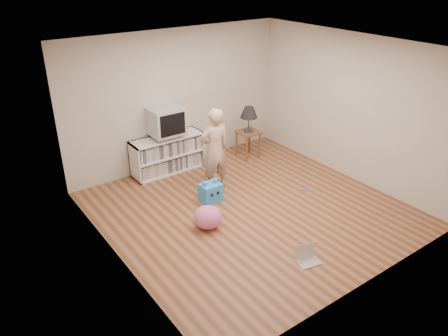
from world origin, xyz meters
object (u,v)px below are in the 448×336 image
object	(u,v)px
dvd_deck	(167,135)
plush_pink	(208,217)
crt_tv	(166,121)
table_lamp	(249,113)
laptop	(307,257)
person	(214,149)
side_table	(248,138)
media_unit	(167,154)
plush_blue	(210,192)

from	to	relation	value
dvd_deck	plush_pink	distance (m)	2.18
dvd_deck	crt_tv	bearing A→B (deg)	-90.00
table_lamp	laptop	xyz separation A→B (m)	(-1.48, -3.14, -0.88)
table_lamp	person	bearing A→B (deg)	-151.87
crt_tv	plush_pink	distance (m)	2.27
side_table	dvd_deck	bearing A→B (deg)	167.40
table_lamp	person	size ratio (longest dim) A/B	0.35
media_unit	side_table	bearing A→B (deg)	-13.11
side_table	person	bearing A→B (deg)	-151.87
person	table_lamp	bearing A→B (deg)	-144.99
person	laptop	xyz separation A→B (m)	(-0.17, -2.44, -0.68)
media_unit	side_table	distance (m)	1.70
side_table	table_lamp	size ratio (longest dim) A/B	1.07
dvd_deck	laptop	xyz separation A→B (m)	(0.18, -3.51, -0.68)
side_table	table_lamp	distance (m)	0.53
crt_tv	side_table	world-z (taller)	crt_tv
dvd_deck	table_lamp	bearing A→B (deg)	-12.60
side_table	plush_pink	bearing A→B (deg)	-141.56
dvd_deck	table_lamp	world-z (taller)	table_lamp
side_table	person	world-z (taller)	person
side_table	laptop	world-z (taller)	side_table
crt_tv	laptop	bearing A→B (deg)	-87.14
laptop	plush_pink	size ratio (longest dim) A/B	0.86
person	plush_pink	world-z (taller)	person
side_table	person	distance (m)	1.53
dvd_deck	laptop	world-z (taller)	dvd_deck
crt_tv	plush_blue	size ratio (longest dim) A/B	1.54
crt_tv	person	bearing A→B (deg)	-72.30
table_lamp	plush_pink	world-z (taller)	table_lamp
media_unit	table_lamp	bearing A→B (deg)	-13.11
dvd_deck	crt_tv	distance (m)	0.29
table_lamp	person	xyz separation A→B (m)	(-1.31, -0.70, -0.20)
plush_blue	plush_pink	world-z (taller)	plush_blue
person	laptop	world-z (taller)	person
side_table	plush_pink	xyz separation A→B (m)	(-2.12, -1.69, -0.24)
crt_tv	table_lamp	xyz separation A→B (m)	(1.66, -0.37, -0.08)
crt_tv	laptop	xyz separation A→B (m)	(0.18, -3.51, -0.96)
media_unit	dvd_deck	xyz separation A→B (m)	(0.00, -0.02, 0.39)
laptop	side_table	bearing A→B (deg)	76.45
dvd_deck	table_lamp	xyz separation A→B (m)	(1.66, -0.37, 0.21)
table_lamp	laptop	world-z (taller)	table_lamp
person	side_table	bearing A→B (deg)	-144.99
dvd_deck	crt_tv	world-z (taller)	crt_tv
crt_tv	side_table	bearing A→B (deg)	-12.49
dvd_deck	side_table	size ratio (longest dim) A/B	0.82
laptop	table_lamp	bearing A→B (deg)	76.45
dvd_deck	side_table	bearing A→B (deg)	-12.60
dvd_deck	side_table	distance (m)	1.73
media_unit	person	world-z (taller)	person
side_table	plush_blue	bearing A→B (deg)	-147.42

